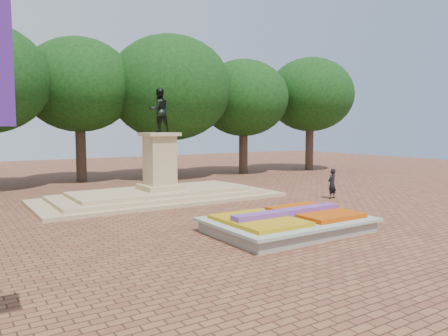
% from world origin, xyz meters
% --- Properties ---
extents(ground, '(90.00, 90.00, 0.00)m').
position_xyz_m(ground, '(0.00, 0.00, 0.00)').
color(ground, brown).
rests_on(ground, ground).
extents(flower_bed, '(6.30, 4.30, 0.91)m').
position_xyz_m(flower_bed, '(1.03, -2.00, 0.38)').
color(flower_bed, gray).
rests_on(flower_bed, ground).
extents(monument, '(14.00, 6.00, 6.40)m').
position_xyz_m(monument, '(0.00, 8.00, 0.88)').
color(monument, tan).
rests_on(monument, ground).
extents(tree_row_back, '(44.80, 8.80, 10.43)m').
position_xyz_m(tree_row_back, '(2.33, 18.00, 6.67)').
color(tree_row_back, '#38271E').
rests_on(tree_row_back, ground).
extents(pedestrian, '(0.72, 0.55, 1.77)m').
position_xyz_m(pedestrian, '(8.69, 2.85, 0.89)').
color(pedestrian, black).
rests_on(pedestrian, ground).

